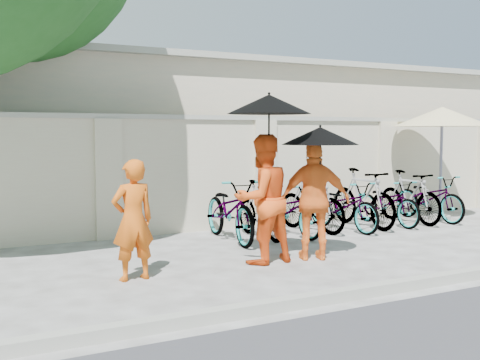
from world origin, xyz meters
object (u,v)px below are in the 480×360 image
monk_right (315,201)px  patio_umbrella (442,118)px  monk_left (133,220)px  monk_center (262,199)px

monk_right → patio_umbrella: size_ratio=0.67×
monk_left → monk_right: 2.60m
monk_center → patio_umbrella: patio_umbrella is taller
monk_left → patio_umbrella: patio_umbrella is taller
monk_right → monk_left: bearing=22.3°
monk_left → monk_right: monk_right is taller
monk_left → patio_umbrella: bearing=-170.4°
patio_umbrella → monk_right: bearing=-156.6°
patio_umbrella → monk_center: bearing=-161.2°
monk_right → monk_center: bearing=12.6°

